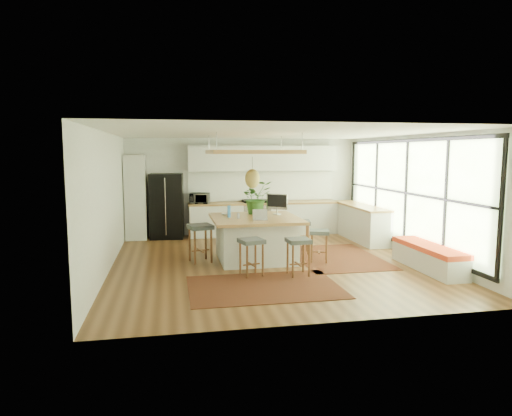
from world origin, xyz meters
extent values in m
plane|color=#4F2D16|center=(0.00, 0.00, 0.00)|extent=(7.00, 7.00, 0.00)
plane|color=white|center=(0.00, 0.00, 2.70)|extent=(7.00, 7.00, 0.00)
plane|color=beige|center=(0.00, 3.50, 1.35)|extent=(6.50, 0.00, 6.50)
plane|color=beige|center=(0.00, -3.50, 1.35)|extent=(6.50, 0.00, 6.50)
plane|color=beige|center=(-3.25, 0.00, 1.35)|extent=(0.00, 7.00, 7.00)
plane|color=beige|center=(3.25, 0.00, 1.35)|extent=(0.00, 7.00, 7.00)
cube|color=beige|center=(-2.95, 3.18, 1.12)|extent=(0.55, 0.60, 2.25)
cube|color=beige|center=(0.55, 3.18, 0.44)|extent=(4.20, 0.60, 0.88)
cube|color=olive|center=(0.55, 3.18, 0.90)|extent=(4.24, 0.64, 0.05)
cube|color=white|center=(0.55, 3.48, 1.35)|extent=(4.20, 0.02, 0.80)
cube|color=beige|center=(0.55, 3.32, 2.15)|extent=(4.20, 0.34, 0.70)
cube|color=beige|center=(2.93, 2.00, 0.44)|extent=(0.60, 2.50, 0.88)
cube|color=olive|center=(2.93, 2.00, 0.90)|extent=(0.64, 2.54, 0.05)
cube|color=black|center=(-0.48, -1.73, 0.01)|extent=(2.60, 1.80, 0.01)
cube|color=black|center=(1.55, 0.13, 0.01)|extent=(1.80, 2.60, 0.01)
imported|color=#A5A5AA|center=(-1.25, 3.18, 1.10)|extent=(0.57, 0.39, 0.35)
imported|color=#1E4C19|center=(-0.14, 0.79, 1.22)|extent=(0.89, 0.94, 0.58)
imported|color=white|center=(-0.85, 0.68, 0.95)|extent=(0.25, 0.25, 0.05)
cylinder|color=#3985E5|center=(-0.81, 0.38, 1.03)|extent=(0.07, 0.07, 0.19)
cylinder|color=silver|center=(-0.66, 0.13, 1.03)|extent=(0.07, 0.07, 0.19)
camera|label=1|loc=(-2.04, -9.08, 2.30)|focal=31.48mm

